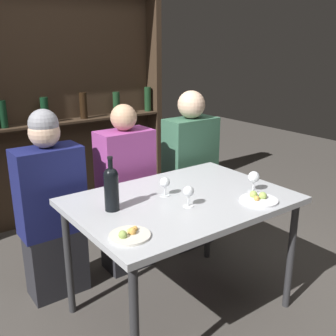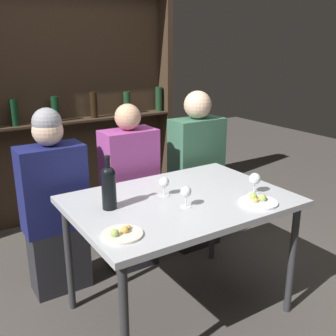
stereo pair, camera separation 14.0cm
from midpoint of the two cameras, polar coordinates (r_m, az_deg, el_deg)
ground_plane at (r=2.67m, az=0.19°, el=-19.70°), size 10.00×10.00×0.00m
dining_table at (r=2.32m, az=0.21°, el=-5.89°), size 1.26×0.89×0.76m
wine_rack_wall at (r=3.71m, az=-16.37°, el=10.35°), size 2.00×0.21×2.37m
wine_bottle at (r=2.12m, az=-10.12°, el=-2.73°), size 0.08×0.08×0.30m
wine_glass_0 at (r=2.41m, az=10.73°, el=-1.39°), size 0.07×0.07×0.13m
wine_glass_1 at (r=2.15m, az=1.13°, el=-3.55°), size 0.06×0.06×0.12m
wine_glass_2 at (r=2.31m, az=-2.20°, el=-2.22°), size 0.06×0.06×0.11m
food_plate_0 at (r=1.87m, az=-7.80°, el=-9.61°), size 0.20×0.20×0.04m
food_plate_1 at (r=2.30m, az=11.30°, el=-4.42°), size 0.22×0.22×0.05m
seated_person_left at (r=2.66m, az=-17.98°, el=-5.89°), size 0.41×0.22×1.25m
seated_person_center at (r=2.87m, az=-7.48°, el=-3.87°), size 0.39×0.22×1.23m
seated_person_right at (r=3.17m, az=1.95°, el=-1.06°), size 0.41×0.22×1.28m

